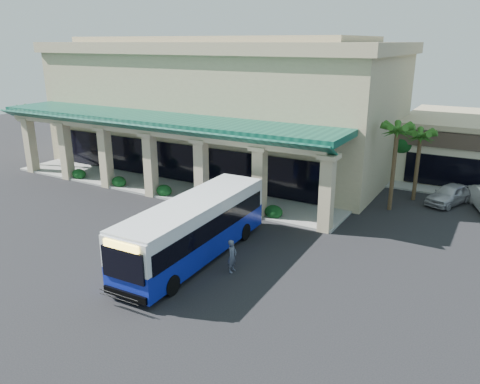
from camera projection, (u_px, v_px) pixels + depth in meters
The scene contains 10 objects.
ground at pixel (194, 241), 26.96m from camera, with size 110.00×110.00×0.00m, color black.
main_building at pixel (223, 103), 42.21m from camera, with size 30.80×14.80×11.35m, color tan, non-canonical shape.
arcade at pixel (159, 153), 35.50m from camera, with size 30.00×6.20×5.70m, color #0A3C2F, non-canonical shape.
palm_0 at pixel (394, 163), 30.93m from camera, with size 2.40×2.40×6.60m, color #214F15, non-canonical shape.
palm_1 at pixel (418, 161), 33.05m from camera, with size 2.40×2.40×5.80m, color #214F15, non-canonical shape.
palm_2 at pixel (31, 133), 42.11m from camera, with size 2.40×2.40×6.20m, color #214F15, non-canonical shape.
broadleaf_tree at pixel (403, 151), 38.27m from camera, with size 2.60×2.60×4.81m, color #0C3712, non-canonical shape.
transit_bus at pixel (195, 230), 24.36m from camera, with size 2.65×11.36×3.17m, color #1121A3, non-canonical shape.
pedestrian at pixel (232, 256), 23.09m from camera, with size 0.61×0.40×1.69m, color #4B5162.
car_silver at pixel (450, 194), 32.84m from camera, with size 1.68×4.17×1.42m, color #B1B0B7.
Camera 1 is at (14.76, -20.10, 10.95)m, focal length 35.00 mm.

